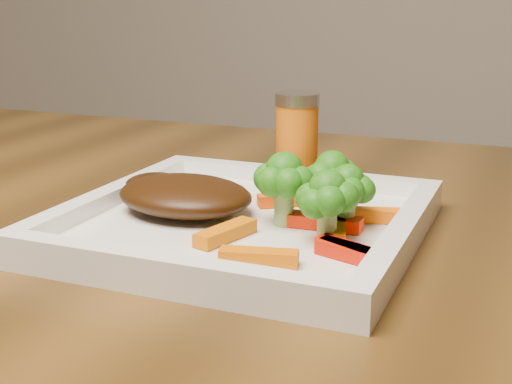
% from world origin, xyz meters
% --- Properties ---
extents(plate, '(0.27, 0.27, 0.01)m').
position_xyz_m(plate, '(0.05, 0.18, 0.76)').
color(plate, white).
rests_on(plate, dining_table).
extents(steak, '(0.12, 0.10, 0.03)m').
position_xyz_m(steak, '(-0.01, 0.18, 0.78)').
color(steak, '#381C08').
rests_on(steak, plate).
extents(broccoli_0, '(0.05, 0.05, 0.07)m').
position_xyz_m(broccoli_0, '(0.11, 0.21, 0.80)').
color(broccoli_0, '#317012').
rests_on(broccoli_0, plate).
extents(broccoli_1, '(0.06, 0.06, 0.06)m').
position_xyz_m(broccoli_1, '(0.13, 0.19, 0.79)').
color(broccoli_1, '#366510').
rests_on(broccoli_1, plate).
extents(broccoli_2, '(0.06, 0.06, 0.06)m').
position_xyz_m(broccoli_2, '(0.12, 0.15, 0.79)').
color(broccoli_2, '#1B6D12').
rests_on(broccoli_2, plate).
extents(broccoli_3, '(0.06, 0.06, 0.06)m').
position_xyz_m(broccoli_3, '(0.08, 0.18, 0.79)').
color(broccoli_3, '#236911').
rests_on(broccoli_3, plate).
extents(carrot_0, '(0.05, 0.03, 0.01)m').
position_xyz_m(carrot_0, '(0.09, 0.09, 0.77)').
color(carrot_0, '#D45E03').
rests_on(carrot_0, plate).
extents(carrot_1, '(0.05, 0.03, 0.01)m').
position_xyz_m(carrot_1, '(0.14, 0.13, 0.77)').
color(carrot_1, '#FF1304').
rests_on(carrot_1, plate).
extents(carrot_2, '(0.03, 0.06, 0.01)m').
position_xyz_m(carrot_2, '(0.05, 0.13, 0.77)').
color(carrot_2, '#CF6103').
rests_on(carrot_2, plate).
extents(carrot_3, '(0.06, 0.03, 0.01)m').
position_xyz_m(carrot_3, '(0.15, 0.22, 0.77)').
color(carrot_3, '#FF6504').
rests_on(carrot_3, plate).
extents(carrot_4, '(0.05, 0.04, 0.01)m').
position_xyz_m(carrot_4, '(0.06, 0.23, 0.77)').
color(carrot_4, '#F64504').
rests_on(carrot_4, plate).
extents(carrot_5, '(0.03, 0.06, 0.01)m').
position_xyz_m(carrot_5, '(0.12, 0.17, 0.77)').
color(carrot_5, '#D45203').
rests_on(carrot_5, plate).
extents(carrot_6, '(0.06, 0.02, 0.01)m').
position_xyz_m(carrot_6, '(0.11, 0.18, 0.77)').
color(carrot_6, '#FF2204').
rests_on(carrot_6, plate).
extents(spice_shaker, '(0.05, 0.05, 0.09)m').
position_xyz_m(spice_shaker, '(0.03, 0.35, 0.80)').
color(spice_shaker, '#C55A0A').
rests_on(spice_shaker, dining_table).
extents(carrot_7, '(0.06, 0.03, 0.01)m').
position_xyz_m(carrot_7, '(0.15, 0.13, 0.77)').
color(carrot_7, red).
rests_on(carrot_7, plate).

